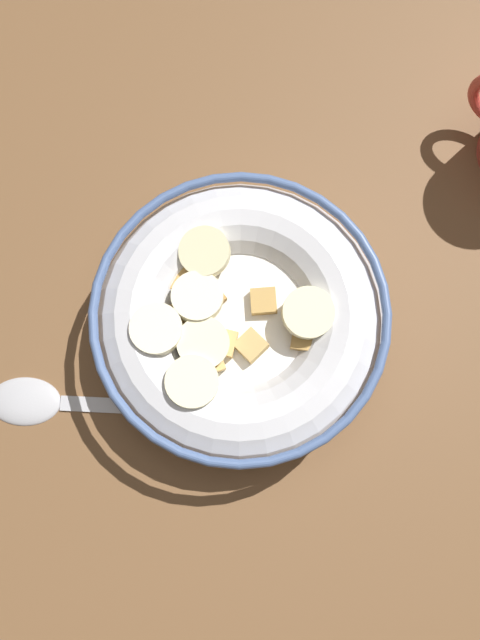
# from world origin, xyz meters

# --- Properties ---
(ground_plane) EXTENTS (1.30, 1.30, 0.02)m
(ground_plane) POSITION_xyz_m (0.00, 0.00, -0.01)
(ground_plane) COLOR brown
(cereal_bowl) EXTENTS (0.19, 0.19, 0.06)m
(cereal_bowl) POSITION_xyz_m (0.00, 0.00, 0.03)
(cereal_bowl) COLOR silver
(cereal_bowl) RESTS_ON ground_plane
(spoon) EXTENTS (0.16, 0.11, 0.01)m
(spoon) POSITION_xyz_m (0.07, 0.11, 0.00)
(spoon) COLOR #B7B7BC
(spoon) RESTS_ON ground_plane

